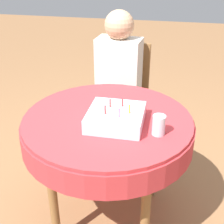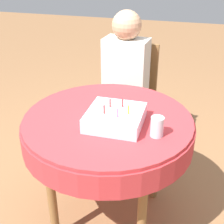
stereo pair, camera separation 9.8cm
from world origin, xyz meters
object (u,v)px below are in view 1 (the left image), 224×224
at_px(person, 118,72).
at_px(birthday_cake, 116,117).
at_px(chair, 121,93).
at_px(drinking_glass, 159,125).

bearing_deg(person, birthday_cake, -73.95).
relative_size(person, birthday_cake, 4.10).
distance_m(chair, person, 0.24).
bearing_deg(chair, birthday_cake, -75.58).
height_order(birthday_cake, drinking_glass, birthday_cake).
relative_size(chair, drinking_glass, 8.64).
bearing_deg(birthday_cake, person, 99.70).
bearing_deg(chair, drinking_glass, -63.47).
distance_m(person, drinking_glass, 0.95).
relative_size(birthday_cake, drinking_glass, 2.79).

